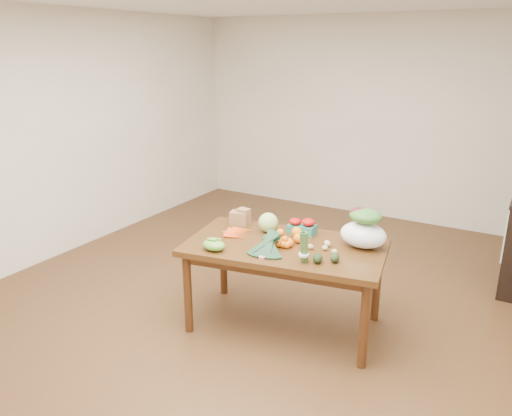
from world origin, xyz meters
The scene contains 24 objects.
floor centered at (0.00, 0.00, 0.00)m, with size 6.00×6.00×0.00m, color #4F321B.
room_walls centered at (0.00, 0.00, 1.35)m, with size 5.02×6.02×2.70m.
dining_table centered at (0.44, -0.27, 0.38)m, with size 1.60×0.89×0.75m, color #42260F.
dish_towel centered at (1.96, 1.40, 0.55)m, with size 0.02×0.28×0.45m, color white.
paper_bag centered at (-0.14, -0.06, 0.82)m, with size 0.21×0.17×0.15m, color #8F6240, non-canonical shape.
cabbage centered at (0.18, -0.09, 0.84)m, with size 0.17×0.17×0.17m, color #9EBB6C.
strawberry_basket_a centered at (0.38, 0.02, 0.80)m, with size 0.11×0.11×0.10m, color #B1100B, non-canonical shape.
strawberry_basket_b centered at (0.50, 0.03, 0.81)m, with size 0.12×0.12×0.11m, color #B9130C, non-canonical shape.
orange_a centered at (0.32, -0.14, 0.78)m, with size 0.07×0.07×0.07m, color orange.
orange_b centered at (0.45, -0.08, 0.80)m, with size 0.09×0.09×0.09m, color orange.
orange_c centered at (0.52, -0.19, 0.79)m, with size 0.08×0.08×0.08m, color #FF610F.
mandarin_cluster centered at (0.45, -0.31, 0.80)m, with size 0.18×0.18×0.09m, color orange, non-canonical shape.
carrots centered at (-0.02, -0.28, 0.76)m, with size 0.22×0.24×0.03m, color #D85112, non-canonical shape.
snap_pea_bag centered at (0.00, -0.67, 0.79)m, with size 0.19×0.14×0.09m, color #6CAF3B.
kale_bunch centered at (0.40, -0.53, 0.83)m, with size 0.32×0.40×0.16m, color black, non-canonical shape.
asparagus_bundle centered at (0.72, -0.52, 0.88)m, with size 0.08×0.08×0.25m, color #497A37, non-canonical shape.
potato_a centered at (0.66, -0.26, 0.77)m, with size 0.05×0.05×0.04m, color tan.
potato_b centered at (0.77, -0.23, 0.77)m, with size 0.05×0.04×0.04m, color #DCB47F.
potato_c centered at (0.74, -0.12, 0.77)m, with size 0.05×0.05×0.04m, color #D1BF78.
potato_d centered at (0.76, -0.15, 0.77)m, with size 0.05×0.05×0.04m, color tan.
potato_e centered at (0.86, -0.26, 0.77)m, with size 0.05×0.05×0.04m, color tan.
avocado_a centered at (0.81, -0.47, 0.79)m, with size 0.07×0.11×0.07m, color black.
avocado_b centered at (0.92, -0.40, 0.78)m, with size 0.07×0.10×0.07m, color black.
salad_bag centered at (1.00, -0.01, 0.89)m, with size 0.37×0.28×0.29m, color white, non-canonical shape.
Camera 1 is at (2.14, -3.66, 2.30)m, focal length 35.00 mm.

